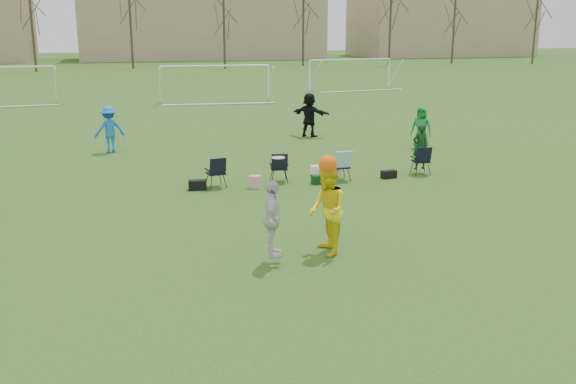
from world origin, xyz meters
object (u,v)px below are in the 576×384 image
object	(u,v)px
goal_mid	(215,73)
goal_right	(351,65)
fielder_blue	(109,129)
fielder_green_far	(421,128)
center_contest	(312,211)
fielder_black	(309,115)

from	to	relation	value
goal_mid	goal_right	distance (m)	13.42
goal_mid	fielder_blue	bearing A→B (deg)	-108.24
fielder_blue	goal_right	bearing A→B (deg)	-143.27
fielder_green_far	center_contest	world-z (taller)	center_contest
fielder_green_far	goal_right	size ratio (longest dim) A/B	0.24
fielder_blue	fielder_black	distance (m)	8.99
fielder_blue	center_contest	bearing A→B (deg)	92.92
goal_right	center_contest	bearing A→B (deg)	-119.92
fielder_blue	center_contest	world-z (taller)	center_contest
center_contest	goal_right	xyz separation A→B (m)	(14.85, 36.92, 0.89)
center_contest	fielder_black	bearing A→B (deg)	72.99
fielder_black	center_contest	world-z (taller)	center_contest
center_contest	goal_mid	bearing A→B (deg)	84.73
goal_mid	fielder_black	bearing A→B (deg)	-79.25
fielder_blue	fielder_green_far	size ratio (longest dim) A/B	1.07
fielder_blue	fielder_black	xyz separation A→B (m)	(8.85, 1.56, 0.07)
fielder_blue	fielder_green_far	distance (m)	12.68
fielder_green_far	fielder_black	world-z (taller)	fielder_black
fielder_black	goal_mid	distance (m)	15.71
fielder_green_far	fielder_black	bearing A→B (deg)	173.75
fielder_black	goal_right	world-z (taller)	goal_right
fielder_green_far	goal_mid	bearing A→B (deg)	148.06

